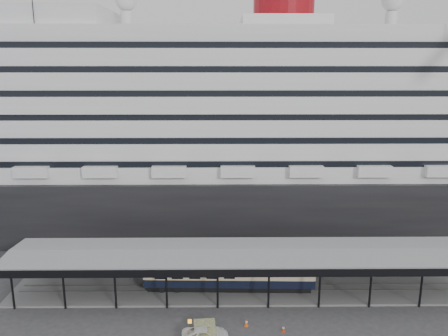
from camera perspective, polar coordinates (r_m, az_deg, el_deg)
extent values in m
plane|color=#323234|center=(51.58, 2.55, -18.25)|extent=(200.00, 200.00, 0.00)
cube|color=black|center=(79.16, 1.36, -3.03)|extent=(130.00, 30.00, 10.00)
cylinder|color=maroon|center=(77.59, 7.82, 20.70)|extent=(10.00, 10.00, 9.00)
sphere|color=silver|center=(78.44, -12.69, 20.65)|extent=(3.60, 3.60, 3.60)
sphere|color=silver|center=(82.06, 21.16, 19.77)|extent=(3.60, 3.60, 3.60)
cube|color=slate|center=(55.86, 2.27, -15.50)|extent=(56.00, 8.00, 0.24)
cube|color=slate|center=(55.15, 2.31, -15.71)|extent=(54.00, 0.08, 0.10)
cube|color=slate|center=(56.42, 2.23, -15.01)|extent=(54.00, 0.08, 0.10)
cube|color=black|center=(49.88, 2.57, -13.58)|extent=(56.00, 0.18, 0.90)
cube|color=black|center=(58.07, 2.09, -9.63)|extent=(56.00, 0.18, 0.90)
cube|color=slate|center=(53.65, 2.32, -10.74)|extent=(56.00, 9.00, 0.24)
cylinder|color=black|center=(71.10, -22.86, 9.41)|extent=(0.12, 0.12, 47.21)
cylinder|color=black|center=(72.32, 26.84, 9.08)|extent=(0.12, 0.12, 47.21)
imported|color=silver|center=(46.80, -2.48, -20.89)|extent=(4.83, 2.51, 1.30)
cube|color=black|center=(55.60, 0.67, -15.11)|extent=(19.75, 2.78, 0.66)
cube|color=black|center=(55.21, 0.67, -14.34)|extent=(20.70, 3.18, 1.03)
cube|color=beige|center=(54.71, 0.68, -13.29)|extent=(20.70, 3.22, 1.22)
cube|color=black|center=(54.36, 0.68, -12.54)|extent=(20.70, 3.18, 0.38)
cube|color=#D14A0B|center=(48.20, -1.87, -20.68)|extent=(0.48, 0.48, 0.03)
cone|color=#D14A0B|center=(48.01, -1.87, -20.33)|extent=(0.40, 0.40, 0.69)
cylinder|color=white|center=(47.97, -1.88, -20.27)|extent=(0.22, 0.22, 0.13)
cube|color=red|center=(48.74, 7.75, -20.38)|extent=(0.45, 0.45, 0.03)
cone|color=red|center=(48.56, 7.76, -20.05)|extent=(0.38, 0.38, 0.67)
cylinder|color=white|center=(48.52, 7.76, -19.98)|extent=(0.22, 0.22, 0.13)
cube|color=#F8610D|center=(49.25, 2.94, -19.89)|extent=(0.45, 0.45, 0.03)
cone|color=#F8610D|center=(49.04, 2.94, -19.52)|extent=(0.38, 0.38, 0.75)
cylinder|color=white|center=(49.00, 2.94, -19.44)|extent=(0.24, 0.24, 0.15)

